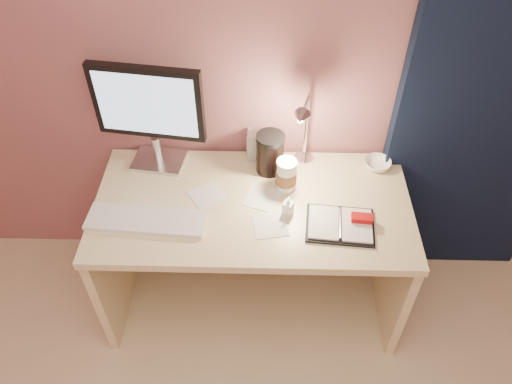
{
  "coord_description": "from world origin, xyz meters",
  "views": [
    {
      "loc": [
        0.05,
        -0.14,
        2.32
      ],
      "look_at": [
        0.02,
        1.33,
        0.85
      ],
      "focal_mm": 35.0,
      "sensor_mm": 36.0,
      "label": 1
    }
  ],
  "objects_px": {
    "lotion_bottle": "(288,205)",
    "dark_jar": "(270,155)",
    "planner": "(342,224)",
    "desk_lamp": "(314,131)",
    "keyboard": "(146,220)",
    "product_box": "(258,145)",
    "desk": "(253,224)",
    "coffee_cup": "(286,175)",
    "monitor": "(150,108)",
    "bowl": "(378,164)"
  },
  "relations": [
    {
      "from": "planner",
      "to": "coffee_cup",
      "type": "distance_m",
      "value": 0.33
    },
    {
      "from": "monitor",
      "to": "keyboard",
      "type": "relative_size",
      "value": 1.04
    },
    {
      "from": "desk",
      "to": "coffee_cup",
      "type": "bearing_deg",
      "value": 12.81
    },
    {
      "from": "desk",
      "to": "desk_lamp",
      "type": "relative_size",
      "value": 3.55
    },
    {
      "from": "planner",
      "to": "lotion_bottle",
      "type": "bearing_deg",
      "value": 167.88
    },
    {
      "from": "desk",
      "to": "bowl",
      "type": "distance_m",
      "value": 0.66
    },
    {
      "from": "coffee_cup",
      "to": "keyboard",
      "type": "bearing_deg",
      "value": -159.07
    },
    {
      "from": "monitor",
      "to": "keyboard",
      "type": "bearing_deg",
      "value": -80.98
    },
    {
      "from": "lotion_bottle",
      "to": "bowl",
      "type": "bearing_deg",
      "value": 35.18
    },
    {
      "from": "monitor",
      "to": "desk_lamp",
      "type": "relative_size",
      "value": 1.33
    },
    {
      "from": "coffee_cup",
      "to": "desk_lamp",
      "type": "distance_m",
      "value": 0.23
    },
    {
      "from": "dark_jar",
      "to": "desk_lamp",
      "type": "xyz_separation_m",
      "value": [
        0.19,
        -0.02,
        0.16
      ]
    },
    {
      "from": "desk_lamp",
      "to": "lotion_bottle",
      "type": "bearing_deg",
      "value": -98.23
    },
    {
      "from": "keyboard",
      "to": "desk_lamp",
      "type": "xyz_separation_m",
      "value": [
        0.71,
        0.32,
        0.24
      ]
    },
    {
      "from": "planner",
      "to": "dark_jar",
      "type": "height_order",
      "value": "dark_jar"
    },
    {
      "from": "keyboard",
      "to": "desk_lamp",
      "type": "relative_size",
      "value": 1.28
    },
    {
      "from": "lotion_bottle",
      "to": "product_box",
      "type": "relative_size",
      "value": 0.63
    },
    {
      "from": "monitor",
      "to": "coffee_cup",
      "type": "height_order",
      "value": "monitor"
    },
    {
      "from": "desk",
      "to": "desk_lamp",
      "type": "xyz_separation_m",
      "value": [
        0.26,
        0.13,
        0.47
      ]
    },
    {
      "from": "desk",
      "to": "desk_lamp",
      "type": "height_order",
      "value": "desk_lamp"
    },
    {
      "from": "lotion_bottle",
      "to": "dark_jar",
      "type": "xyz_separation_m",
      "value": [
        -0.08,
        0.28,
        0.04
      ]
    },
    {
      "from": "bowl",
      "to": "product_box",
      "type": "relative_size",
      "value": 0.87
    },
    {
      "from": "keyboard",
      "to": "product_box",
      "type": "distance_m",
      "value": 0.64
    },
    {
      "from": "desk",
      "to": "keyboard",
      "type": "relative_size",
      "value": 2.78
    },
    {
      "from": "coffee_cup",
      "to": "dark_jar",
      "type": "xyz_separation_m",
      "value": [
        -0.07,
        0.12,
        0.02
      ]
    },
    {
      "from": "bowl",
      "to": "desk_lamp",
      "type": "xyz_separation_m",
      "value": [
        -0.32,
        -0.05,
        0.23
      ]
    },
    {
      "from": "planner",
      "to": "desk_lamp",
      "type": "relative_size",
      "value": 0.77
    },
    {
      "from": "desk",
      "to": "keyboard",
      "type": "bearing_deg",
      "value": -156.57
    },
    {
      "from": "lotion_bottle",
      "to": "desk",
      "type": "bearing_deg",
      "value": 140.6
    },
    {
      "from": "desk",
      "to": "coffee_cup",
      "type": "height_order",
      "value": "coffee_cup"
    },
    {
      "from": "bowl",
      "to": "dark_jar",
      "type": "relative_size",
      "value": 0.7
    },
    {
      "from": "lotion_bottle",
      "to": "monitor",
      "type": "bearing_deg",
      "value": 152.77
    },
    {
      "from": "coffee_cup",
      "to": "lotion_bottle",
      "type": "xyz_separation_m",
      "value": [
        0.01,
        -0.16,
        -0.03
      ]
    },
    {
      "from": "desk",
      "to": "bowl",
      "type": "xyz_separation_m",
      "value": [
        0.58,
        0.18,
        0.25
      ]
    },
    {
      "from": "monitor",
      "to": "coffee_cup",
      "type": "xyz_separation_m",
      "value": [
        0.6,
        -0.15,
        -0.24
      ]
    },
    {
      "from": "monitor",
      "to": "keyboard",
      "type": "height_order",
      "value": "monitor"
    },
    {
      "from": "dark_jar",
      "to": "product_box",
      "type": "relative_size",
      "value": 1.24
    },
    {
      "from": "monitor",
      "to": "product_box",
      "type": "height_order",
      "value": "monitor"
    },
    {
      "from": "desk",
      "to": "planner",
      "type": "distance_m",
      "value": 0.49
    },
    {
      "from": "keyboard",
      "to": "desk_lamp",
      "type": "bearing_deg",
      "value": 28.47
    },
    {
      "from": "coffee_cup",
      "to": "product_box",
      "type": "bearing_deg",
      "value": 122.85
    },
    {
      "from": "planner",
      "to": "bowl",
      "type": "relative_size",
      "value": 2.41
    },
    {
      "from": "lotion_bottle",
      "to": "product_box",
      "type": "xyz_separation_m",
      "value": [
        -0.14,
        0.36,
        0.03
      ]
    },
    {
      "from": "desk",
      "to": "desk_lamp",
      "type": "bearing_deg",
      "value": 26.15
    },
    {
      "from": "planner",
      "to": "dark_jar",
      "type": "xyz_separation_m",
      "value": [
        -0.31,
        0.35,
        0.08
      ]
    },
    {
      "from": "monitor",
      "to": "desk_lamp",
      "type": "height_order",
      "value": "monitor"
    },
    {
      "from": "dark_jar",
      "to": "product_box",
      "type": "height_order",
      "value": "dark_jar"
    },
    {
      "from": "keyboard",
      "to": "planner",
      "type": "relative_size",
      "value": 1.66
    },
    {
      "from": "monitor",
      "to": "lotion_bottle",
      "type": "distance_m",
      "value": 0.73
    },
    {
      "from": "desk",
      "to": "coffee_cup",
      "type": "xyz_separation_m",
      "value": [
        0.15,
        0.03,
        0.3
      ]
    }
  ]
}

